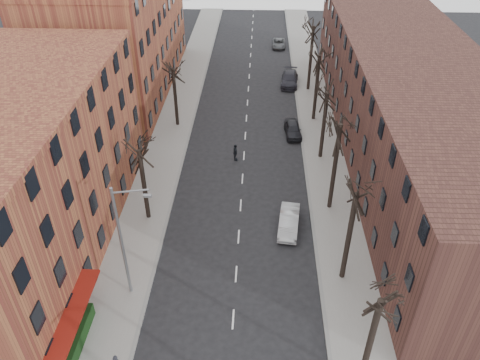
# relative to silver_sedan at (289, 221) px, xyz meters

# --- Properties ---
(sidewalk_left) EXTENTS (4.00, 90.00, 0.15)m
(sidewalk_left) POSITION_rel_silver_sedan_xyz_m (-12.00, 17.82, -0.64)
(sidewalk_left) COLOR gray
(sidewalk_left) RESTS_ON ground
(sidewalk_right) EXTENTS (4.00, 90.00, 0.15)m
(sidewalk_right) POSITION_rel_silver_sedan_xyz_m (4.00, 17.82, -0.64)
(sidewalk_right) COLOR gray
(sidewalk_right) RESTS_ON ground
(building_left_near) EXTENTS (12.00, 26.00, 12.00)m
(building_left_near) POSITION_rel_silver_sedan_xyz_m (-20.00, -2.18, 5.28)
(building_left_near) COLOR brown
(building_left_near) RESTS_ON ground
(building_left_far) EXTENTS (12.00, 28.00, 14.00)m
(building_left_far) POSITION_rel_silver_sedan_xyz_m (-20.00, 26.82, 6.28)
(building_left_far) COLOR brown
(building_left_far) RESTS_ON ground
(building_right) EXTENTS (12.00, 50.00, 10.00)m
(building_right) POSITION_rel_silver_sedan_xyz_m (12.00, 12.82, 4.28)
(building_right) COLOR #4B2B23
(building_right) RESTS_ON ground
(awning_left) EXTENTS (1.20, 7.00, 0.15)m
(awning_left) POSITION_rel_silver_sedan_xyz_m (-13.40, -11.18, -0.72)
(awning_left) COLOR maroon
(awning_left) RESTS_ON ground
(hedge) EXTENTS (0.80, 6.00, 1.00)m
(hedge) POSITION_rel_silver_sedan_xyz_m (-13.50, -12.18, -0.07)
(hedge) COLOR #173813
(hedge) RESTS_ON sidewalk_left
(tree_right_b) EXTENTS (5.20, 5.20, 10.80)m
(tree_right_b) POSITION_rel_silver_sedan_xyz_m (3.60, -5.18, -0.72)
(tree_right_b) COLOR black
(tree_right_b) RESTS_ON ground
(tree_right_c) EXTENTS (5.20, 5.20, 11.60)m
(tree_right_c) POSITION_rel_silver_sedan_xyz_m (3.60, 2.82, -0.72)
(tree_right_c) COLOR black
(tree_right_c) RESTS_ON ground
(tree_right_d) EXTENTS (5.20, 5.20, 10.00)m
(tree_right_d) POSITION_rel_silver_sedan_xyz_m (3.60, 10.82, -0.72)
(tree_right_d) COLOR black
(tree_right_d) RESTS_ON ground
(tree_right_e) EXTENTS (5.20, 5.20, 10.80)m
(tree_right_e) POSITION_rel_silver_sedan_xyz_m (3.60, 18.82, -0.72)
(tree_right_e) COLOR black
(tree_right_e) RESTS_ON ground
(tree_right_f) EXTENTS (5.20, 5.20, 11.60)m
(tree_right_f) POSITION_rel_silver_sedan_xyz_m (3.60, 26.82, -0.72)
(tree_right_f) COLOR black
(tree_right_f) RESTS_ON ground
(tree_left_a) EXTENTS (5.20, 5.20, 9.50)m
(tree_left_a) POSITION_rel_silver_sedan_xyz_m (-11.60, 0.82, -0.72)
(tree_left_a) COLOR black
(tree_left_a) RESTS_ON ground
(tree_left_b) EXTENTS (5.20, 5.20, 9.50)m
(tree_left_b) POSITION_rel_silver_sedan_xyz_m (-11.60, 16.82, -0.72)
(tree_left_b) COLOR black
(tree_left_b) RESTS_ON ground
(streetlight) EXTENTS (2.45, 0.22, 9.03)m
(streetlight) POSITION_rel_silver_sedan_xyz_m (-11.03, -7.18, 4.29)
(streetlight) COLOR slate
(streetlight) RESTS_ON ground
(silver_sedan) EXTENTS (2.00, 4.50, 1.44)m
(silver_sedan) POSITION_rel_silver_sedan_xyz_m (0.00, 0.00, 0.00)
(silver_sedan) COLOR #A6A9AD
(silver_sedan) RESTS_ON ground
(parked_car_near) EXTENTS (1.96, 4.15, 1.37)m
(parked_car_near) POSITION_rel_silver_sedan_xyz_m (1.08, 15.25, -0.03)
(parked_car_near) COLOR black
(parked_car_near) RESTS_ON ground
(parked_car_mid) EXTENTS (2.56, 5.34, 1.50)m
(parked_car_mid) POSITION_rel_silver_sedan_xyz_m (1.30, 28.42, 0.03)
(parked_car_mid) COLOR #22222A
(parked_car_mid) RESTS_ON ground
(parked_car_far) EXTENTS (2.01, 4.16, 1.14)m
(parked_car_far) POSITION_rel_silver_sedan_xyz_m (0.26, 42.47, -0.15)
(parked_car_far) COLOR #505357
(parked_car_far) RESTS_ON ground
(pedestrian_crossing) EXTENTS (0.59, 1.09, 1.77)m
(pedestrian_crossing) POSITION_rel_silver_sedan_xyz_m (-4.83, 9.97, 0.16)
(pedestrian_crossing) COLOR black
(pedestrian_crossing) RESTS_ON ground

